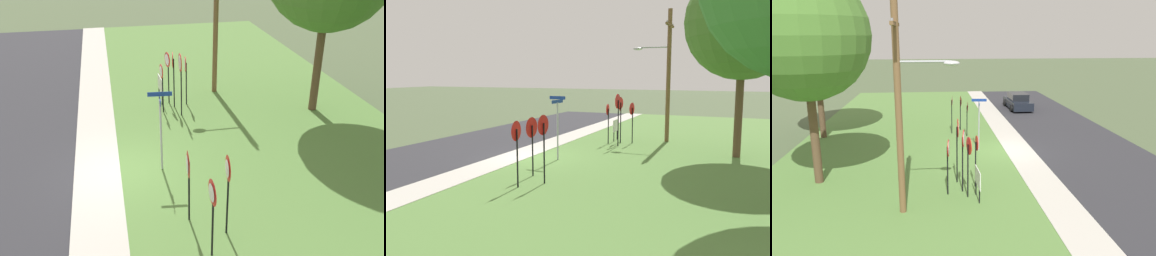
% 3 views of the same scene
% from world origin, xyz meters
% --- Properties ---
extents(ground_plane, '(160.00, 160.00, 0.00)m').
position_xyz_m(ground_plane, '(0.00, 0.00, 0.00)').
color(ground_plane, '#4C5B3D').
extents(road_asphalt, '(44.00, 6.40, 0.01)m').
position_xyz_m(road_asphalt, '(0.00, -4.80, 0.01)').
color(road_asphalt, '#2D2D33').
rests_on(road_asphalt, ground_plane).
extents(sidewalk_strip, '(44.00, 1.60, 0.06)m').
position_xyz_m(sidewalk_strip, '(0.00, -0.80, 0.03)').
color(sidewalk_strip, '#BCB7AD').
rests_on(sidewalk_strip, ground_plane).
extents(grass_median, '(44.00, 12.00, 0.04)m').
position_xyz_m(grass_median, '(0.00, 6.00, 0.02)').
color(grass_median, '#567F3D').
rests_on(grass_median, ground_plane).
extents(stop_sign_near_left, '(0.70, 0.15, 2.64)m').
position_xyz_m(stop_sign_near_left, '(-5.27, 2.80, 1.95)').
color(stop_sign_near_left, black).
rests_on(stop_sign_near_left, grass_median).
extents(stop_sign_near_right, '(0.79, 0.10, 2.86)m').
position_xyz_m(stop_sign_near_right, '(-4.27, 2.96, 2.14)').
color(stop_sign_near_right, black).
rests_on(stop_sign_near_right, grass_median).
extents(stop_sign_far_left, '(0.63, 0.11, 2.26)m').
position_xyz_m(stop_sign_far_left, '(-4.83, 2.21, 1.65)').
color(stop_sign_far_left, black).
rests_on(stop_sign_far_left, grass_median).
extents(stop_sign_far_center, '(0.69, 0.12, 2.32)m').
position_xyz_m(stop_sign_far_center, '(-5.51, 3.42, 1.72)').
color(stop_sign_far_center, black).
rests_on(stop_sign_far_center, grass_median).
extents(stop_sign_far_right, '(0.69, 0.15, 2.49)m').
position_xyz_m(stop_sign_far_right, '(-5.82, 2.63, 1.84)').
color(stop_sign_far_right, black).
rests_on(stop_sign_far_right, grass_median).
extents(yield_sign_near_left, '(0.79, 0.12, 2.30)m').
position_xyz_m(yield_sign_near_left, '(3.18, 1.81, 1.75)').
color(yield_sign_near_left, black).
rests_on(yield_sign_near_left, grass_median).
extents(yield_sign_near_right, '(0.70, 0.11, 2.35)m').
position_xyz_m(yield_sign_near_right, '(4.80, 2.11, 1.78)').
color(yield_sign_near_right, black).
rests_on(yield_sign_near_right, grass_median).
extents(yield_sign_far_left, '(0.73, 0.12, 2.50)m').
position_xyz_m(yield_sign_far_left, '(3.99, 2.73, 1.91)').
color(yield_sign_far_left, black).
rests_on(yield_sign_far_left, grass_median).
extents(street_name_post, '(0.96, 0.81, 2.94)m').
position_xyz_m(street_name_post, '(0.17, 1.47, 1.79)').
color(street_name_post, '#9EA0A8').
rests_on(street_name_post, grass_median).
extents(utility_pole, '(2.10, 2.23, 7.56)m').
position_xyz_m(utility_pole, '(-6.86, 4.99, 4.16)').
color(utility_pole, brown).
rests_on(utility_pole, grass_median).
extents(notice_board, '(1.10, 0.09, 1.25)m').
position_xyz_m(notice_board, '(-6.03, 2.29, 0.87)').
color(notice_board, black).
rests_on(notice_board, grass_median).
extents(oak_tree_left, '(5.31, 5.31, 8.95)m').
position_xyz_m(oak_tree_left, '(-3.73, 9.05, 6.31)').
color(oak_tree_left, brown).
rests_on(oak_tree_left, grass_median).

